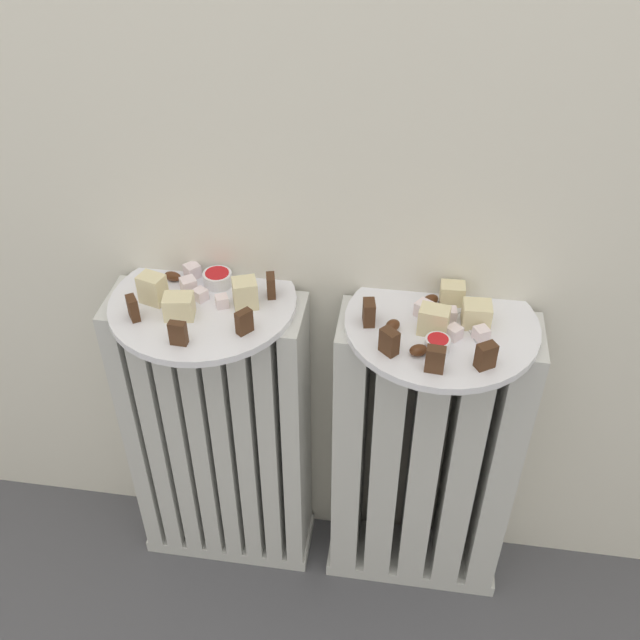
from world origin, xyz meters
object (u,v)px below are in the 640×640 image
at_px(fork, 465,320).
at_px(radiator_left, 220,439).
at_px(radiator_right, 423,462).
at_px(jam_bowl_left, 218,278).
at_px(plate_left, 203,302).
at_px(jam_bowl_right, 437,344).
at_px(plate_right, 441,324).

bearing_deg(fork, radiator_left, -178.94).
relative_size(radiator_right, jam_bowl_left, 13.23).
height_order(radiator_left, fork, fork).
xyz_separation_m(plate_left, fork, (0.42, 0.01, 0.01)).
bearing_deg(jam_bowl_right, radiator_right, 84.80).
bearing_deg(radiator_left, radiator_right, -0.00).
bearing_deg(jam_bowl_right, jam_bowl_left, 162.39).
bearing_deg(jam_bowl_left, jam_bowl_right, -17.61).
bearing_deg(radiator_right, jam_bowl_left, 173.05).
bearing_deg(fork, plate_left, -178.94).
relative_size(radiator_left, fork, 6.73).
relative_size(plate_left, plate_right, 1.00).
distance_m(plate_left, jam_bowl_right, 0.38).
height_order(plate_right, jam_bowl_left, jam_bowl_left).
bearing_deg(radiator_left, plate_left, -104.04).
bearing_deg(plate_left, radiator_right, -0.00).
distance_m(radiator_left, jam_bowl_left, 0.35).
distance_m(radiator_right, plate_right, 0.33).
height_order(radiator_left, jam_bowl_left, jam_bowl_left).
distance_m(radiator_right, jam_bowl_right, 0.35).
xyz_separation_m(jam_bowl_right, fork, (0.04, 0.08, -0.01)).
xyz_separation_m(plate_right, jam_bowl_right, (-0.01, -0.07, 0.02)).
relative_size(plate_left, jam_bowl_right, 8.03).
bearing_deg(fork, jam_bowl_left, 174.74).
height_order(jam_bowl_left, fork, jam_bowl_left).
distance_m(radiator_left, plate_left, 0.33).
height_order(jam_bowl_left, jam_bowl_right, same).
xyz_separation_m(plate_left, plate_right, (0.38, 0.00, 0.00)).
distance_m(radiator_right, jam_bowl_left, 0.51).
bearing_deg(radiator_left, jam_bowl_right, -10.55).
relative_size(radiator_left, jam_bowl_right, 16.72).
bearing_deg(plate_left, plate_right, 0.00).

